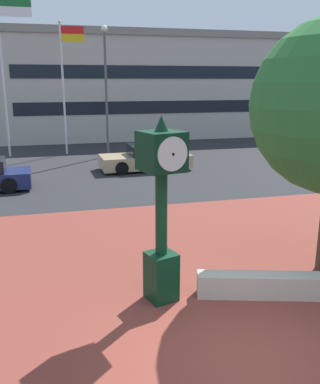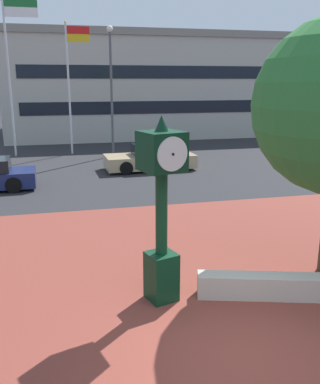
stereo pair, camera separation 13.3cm
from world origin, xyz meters
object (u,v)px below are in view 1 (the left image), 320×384
object	(u,v)px
civic_building	(148,85)
street_lamp_post	(106,80)
flagpole_primary	(6,60)
flagpole_secondary	(65,79)
car_street_mid	(146,158)
street_clock	(161,204)

from	to	relation	value
civic_building	street_lamp_post	xyz separation A→B (m)	(-5.23, -12.11, 0.44)
flagpole_primary	civic_building	world-z (taller)	flagpole_primary
flagpole_secondary	street_lamp_post	size ratio (longest dim) A/B	1.05
flagpole_secondary	street_lamp_post	bearing A→B (deg)	-32.26
flagpole_primary	street_lamp_post	bearing A→B (deg)	-14.48
car_street_mid	street_lamp_post	bearing A→B (deg)	15.53
car_street_mid	flagpole_primary	world-z (taller)	flagpole_primary
street_clock	flagpole_primary	xyz separation A→B (m)	(-4.25, 18.48, 3.46)
civic_building	street_clock	bearing A→B (deg)	-102.39
street_lamp_post	flagpole_secondary	bearing A→B (deg)	147.74
street_clock	street_lamp_post	size ratio (longest dim) A/B	0.51
car_street_mid	flagpole_secondary	xyz separation A→B (m)	(-3.58, 5.71, 3.89)
flagpole_primary	civic_building	distance (m)	15.19
flagpole_primary	civic_building	xyz separation A→B (m)	(10.66, 10.71, -1.53)
street_clock	street_lamp_post	xyz separation A→B (m)	(1.18, 17.08, 2.38)
street_lamp_post	civic_building	bearing A→B (deg)	66.62
civic_building	car_street_mid	bearing A→B (deg)	-103.27
street_clock	street_lamp_post	world-z (taller)	street_lamp_post
street_clock	car_street_mid	size ratio (longest dim) A/B	0.83
flagpole_primary	street_lamp_post	xyz separation A→B (m)	(5.43, -1.40, -1.08)
flagpole_primary	car_street_mid	bearing A→B (deg)	-40.05
car_street_mid	civic_building	bearing A→B (deg)	-15.31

